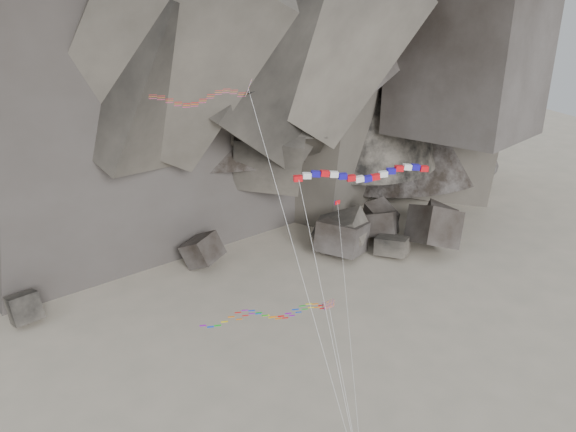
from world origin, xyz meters
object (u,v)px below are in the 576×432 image
object	(u,v)px
delta_kite	(195,98)
pennant_kite	(343,262)
parafoil_kite	(261,314)
banner_kite	(362,175)

from	to	relation	value
delta_kite	pennant_kite	distance (m)	18.85
delta_kite	pennant_kite	bearing A→B (deg)	6.25
parafoil_kite	banner_kite	bearing A→B (deg)	-24.68
delta_kite	banner_kite	size ratio (longest dim) A/B	1.27
delta_kite	parafoil_kite	distance (m)	19.44
pennant_kite	parafoil_kite	bearing A→B (deg)	157.09
delta_kite	pennant_kite	size ratio (longest dim) A/B	1.55
banner_kite	parafoil_kite	distance (m)	15.22
parafoil_kite	pennant_kite	bearing A→B (deg)	-12.86
banner_kite	pennant_kite	xyz separation A→B (m)	(-0.61, 1.76, -8.48)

